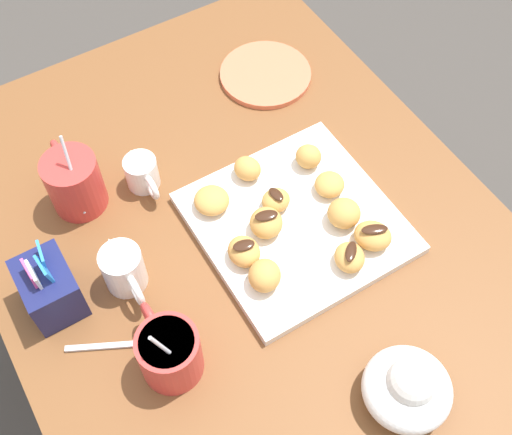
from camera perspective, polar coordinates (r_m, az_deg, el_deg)
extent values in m
plane|color=#423D38|center=(1.67, -1.07, -14.19)|extent=(8.00, 8.00, 0.00)
cube|color=brown|center=(1.01, -1.72, -0.82)|extent=(0.93, 0.75, 0.04)
cube|color=brown|center=(1.35, 20.21, -15.94)|extent=(0.07, 0.07, 0.71)
cube|color=brown|center=(1.61, 0.97, 7.53)|extent=(0.07, 0.07, 0.71)
cube|color=brown|center=(1.51, -19.73, -2.35)|extent=(0.07, 0.07, 0.71)
cube|color=white|center=(0.99, 3.56, -0.46)|extent=(0.29, 0.29, 0.02)
cylinder|color=red|center=(0.86, -7.60, -11.88)|extent=(0.08, 0.08, 0.09)
torus|color=red|center=(0.87, -9.17, -9.04)|extent=(0.06, 0.01, 0.06)
cylinder|color=black|center=(0.82, -7.89, -10.95)|extent=(0.07, 0.07, 0.01)
cylinder|color=silver|center=(0.82, -7.33, -11.97)|extent=(0.03, 0.04, 0.11)
cylinder|color=red|center=(1.01, -15.72, 2.92)|extent=(0.08, 0.08, 0.10)
torus|color=red|center=(1.04, -16.85, 5.03)|extent=(0.06, 0.01, 0.06)
cylinder|color=black|center=(0.98, -16.29, 4.38)|extent=(0.07, 0.07, 0.01)
cylinder|color=silver|center=(0.97, -15.86, 3.55)|extent=(0.05, 0.02, 0.12)
cylinder|color=white|center=(0.93, -11.63, -4.47)|extent=(0.06, 0.06, 0.07)
cone|color=white|center=(0.92, -12.64, -2.35)|extent=(0.02, 0.02, 0.02)
torus|color=white|center=(0.91, -10.61, -6.27)|extent=(0.05, 0.01, 0.05)
cylinder|color=white|center=(0.90, -11.95, -3.55)|extent=(0.05, 0.05, 0.01)
cube|color=#191E51|center=(0.94, -17.75, -5.99)|extent=(0.09, 0.07, 0.08)
cube|color=#EA4C93|center=(0.89, -19.39, -4.72)|extent=(0.04, 0.01, 0.03)
cube|color=#2D84D1|center=(0.89, -18.19, -4.36)|extent=(0.04, 0.01, 0.03)
cube|color=white|center=(0.89, -19.02, -4.83)|extent=(0.04, 0.01, 0.03)
cube|color=#2D84D1|center=(0.90, -18.41, -3.27)|extent=(0.04, 0.01, 0.03)
ellipsoid|color=white|center=(0.87, 13.19, -14.54)|extent=(0.12, 0.12, 0.06)
sphere|color=silver|center=(0.85, 13.49, -14.05)|extent=(0.06, 0.06, 0.06)
ellipsoid|color=green|center=(0.83, 13.20, -12.94)|extent=(0.02, 0.03, 0.01)
cylinder|color=white|center=(1.03, -10.06, 3.93)|extent=(0.05, 0.05, 0.05)
cone|color=white|center=(1.03, -10.79, 5.44)|extent=(0.02, 0.02, 0.02)
torus|color=white|center=(1.01, -9.20, 2.64)|extent=(0.04, 0.01, 0.04)
cylinder|color=#381E11|center=(1.01, -10.24, 4.66)|extent=(0.04, 0.04, 0.01)
cylinder|color=#E5704C|center=(1.19, 0.84, 12.53)|extent=(0.16, 0.16, 0.01)
cube|color=silver|center=(0.92, -11.90, -10.97)|extent=(0.07, 0.14, 0.00)
ellipsoid|color=silver|center=(0.91, -7.15, -10.75)|extent=(0.03, 0.02, 0.01)
ellipsoid|color=#D19347|center=(0.98, -3.94, 1.52)|extent=(0.06, 0.06, 0.03)
ellipsoid|color=#D19347|center=(1.03, 4.65, 5.40)|extent=(0.05, 0.05, 0.04)
ellipsoid|color=#D19347|center=(0.97, 7.78, 0.38)|extent=(0.07, 0.07, 0.04)
ellipsoid|color=#D19347|center=(0.91, 0.77, -5.15)|extent=(0.07, 0.07, 0.04)
ellipsoid|color=#D19347|center=(1.00, 6.51, 2.92)|extent=(0.07, 0.07, 0.03)
ellipsoid|color=#D19347|center=(0.95, 0.90, -0.47)|extent=(0.07, 0.07, 0.04)
ellipsoid|color=#381E11|center=(0.94, 0.92, 0.18)|extent=(0.03, 0.04, 0.00)
ellipsoid|color=#D19347|center=(0.96, 10.28, -1.60)|extent=(0.07, 0.07, 0.03)
ellipsoid|color=#381E11|center=(0.94, 10.44, -1.03)|extent=(0.03, 0.04, 0.00)
ellipsoid|color=#D19347|center=(0.93, 8.26, -3.51)|extent=(0.06, 0.06, 0.03)
ellipsoid|color=#381E11|center=(0.92, 8.39, -2.99)|extent=(0.04, 0.04, 0.00)
ellipsoid|color=#D19347|center=(0.93, -1.07, -3.03)|extent=(0.05, 0.05, 0.03)
ellipsoid|color=#381E11|center=(0.91, -1.09, -2.47)|extent=(0.03, 0.04, 0.00)
ellipsoid|color=#D19347|center=(1.01, -0.76, 4.35)|extent=(0.05, 0.05, 0.03)
ellipsoid|color=#D19347|center=(0.98, 1.77, 1.52)|extent=(0.05, 0.05, 0.03)
ellipsoid|color=#381E11|center=(0.97, 1.79, 2.07)|extent=(0.03, 0.02, 0.00)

